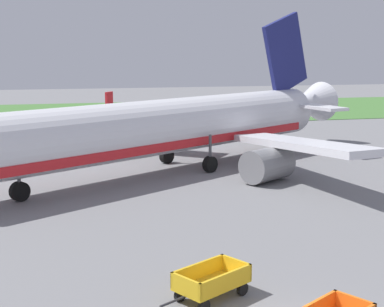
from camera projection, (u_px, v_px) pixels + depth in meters
The scene contains 3 objects.
grass_strip at pixel (109, 112), 75.96m from camera, with size 220.00×28.00×0.06m, color #477A38.
airplane at pixel (172, 127), 39.30m from camera, with size 33.79×28.25×11.34m.
baggage_cart_third_in_row at pixel (212, 281), 19.34m from camera, with size 3.43×2.49×1.07m.
Camera 1 is at (-6.36, -14.27, 8.32)m, focal length 53.75 mm.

